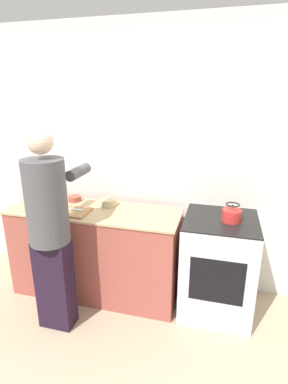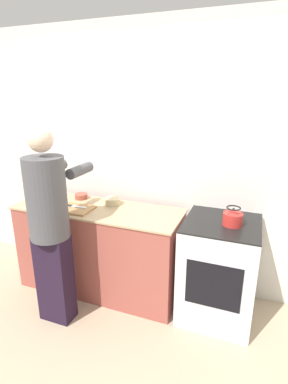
{
  "view_description": "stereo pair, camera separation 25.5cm",
  "coord_description": "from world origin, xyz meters",
  "px_view_note": "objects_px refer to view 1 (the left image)",
  "views": [
    {
      "loc": [
        0.8,
        -2.15,
        1.94
      ],
      "look_at": [
        0.18,
        0.2,
        1.14
      ],
      "focal_mm": 28.0,
      "sensor_mm": 36.0,
      "label": 1
    },
    {
      "loc": [
        1.05,
        -2.07,
        1.94
      ],
      "look_at": [
        0.18,
        0.2,
        1.14
      ],
      "focal_mm": 28.0,
      "sensor_mm": 36.0,
      "label": 2
    }
  ],
  "objects_px": {
    "oven": "(217,265)",
    "bowl_prep": "(108,203)",
    "knife": "(70,209)",
    "kettle": "(232,214)",
    "person": "(50,227)",
    "canister_jar": "(40,196)",
    "cutting_board": "(71,212)"
  },
  "relations": [
    {
      "from": "oven",
      "to": "person",
      "type": "bearing_deg",
      "value": -157.04
    },
    {
      "from": "cutting_board",
      "to": "canister_jar",
      "type": "distance_m",
      "value": 0.45
    },
    {
      "from": "person",
      "to": "canister_jar",
      "type": "xyz_separation_m",
      "value": [
        -0.45,
        0.55,
        0.04
      ]
    },
    {
      "from": "person",
      "to": "knife",
      "type": "bearing_deg",
      "value": 97.9
    },
    {
      "from": "oven",
      "to": "kettle",
      "type": "relative_size",
      "value": 5.64
    },
    {
      "from": "person",
      "to": "canister_jar",
      "type": "bearing_deg",
      "value": 129.22
    },
    {
      "from": "oven",
      "to": "bowl_prep",
      "type": "relative_size",
      "value": 5.98
    },
    {
      "from": "oven",
      "to": "kettle",
      "type": "height_order",
      "value": "kettle"
    },
    {
      "from": "cutting_board",
      "to": "kettle",
      "type": "relative_size",
      "value": 2.08
    },
    {
      "from": "oven",
      "to": "person",
      "type": "height_order",
      "value": "person"
    },
    {
      "from": "oven",
      "to": "canister_jar",
      "type": "xyz_separation_m",
      "value": [
        -1.77,
        -0.01,
        0.51
      ]
    },
    {
      "from": "person",
      "to": "kettle",
      "type": "height_order",
      "value": "person"
    },
    {
      "from": "oven",
      "to": "kettle",
      "type": "bearing_deg",
      "value": -17.08
    },
    {
      "from": "cutting_board",
      "to": "canister_jar",
      "type": "relative_size",
      "value": 2.1
    },
    {
      "from": "oven",
      "to": "cutting_board",
      "type": "bearing_deg",
      "value": -173.58
    },
    {
      "from": "bowl_prep",
      "to": "canister_jar",
      "type": "xyz_separation_m",
      "value": [
        -0.69,
        -0.11,
        0.05
      ]
    },
    {
      "from": "knife",
      "to": "canister_jar",
      "type": "bearing_deg",
      "value": 162.62
    },
    {
      "from": "canister_jar",
      "to": "knife",
      "type": "bearing_deg",
      "value": -16.54
    },
    {
      "from": "person",
      "to": "bowl_prep",
      "type": "height_order",
      "value": "person"
    },
    {
      "from": "person",
      "to": "cutting_board",
      "type": "distance_m",
      "value": 0.41
    },
    {
      "from": "cutting_board",
      "to": "kettle",
      "type": "xyz_separation_m",
      "value": [
        1.43,
        0.13,
        0.08
      ]
    },
    {
      "from": "oven",
      "to": "knife",
      "type": "relative_size",
      "value": 3.62
    },
    {
      "from": "cutting_board",
      "to": "bowl_prep",
      "type": "height_order",
      "value": "bowl_prep"
    },
    {
      "from": "person",
      "to": "knife",
      "type": "relative_size",
      "value": 6.78
    },
    {
      "from": "bowl_prep",
      "to": "canister_jar",
      "type": "bearing_deg",
      "value": -171.22
    },
    {
      "from": "oven",
      "to": "bowl_prep",
      "type": "xyz_separation_m",
      "value": [
        -1.08,
        0.1,
        0.47
      ]
    },
    {
      "from": "cutting_board",
      "to": "knife",
      "type": "relative_size",
      "value": 1.34
    },
    {
      "from": "bowl_prep",
      "to": "canister_jar",
      "type": "height_order",
      "value": "canister_jar"
    },
    {
      "from": "oven",
      "to": "person",
      "type": "relative_size",
      "value": 0.53
    },
    {
      "from": "knife",
      "to": "person",
      "type": "bearing_deg",
      "value": -82.94
    },
    {
      "from": "bowl_prep",
      "to": "person",
      "type": "bearing_deg",
      "value": -109.81
    },
    {
      "from": "oven",
      "to": "bowl_prep",
      "type": "bearing_deg",
      "value": 174.67
    }
  ]
}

